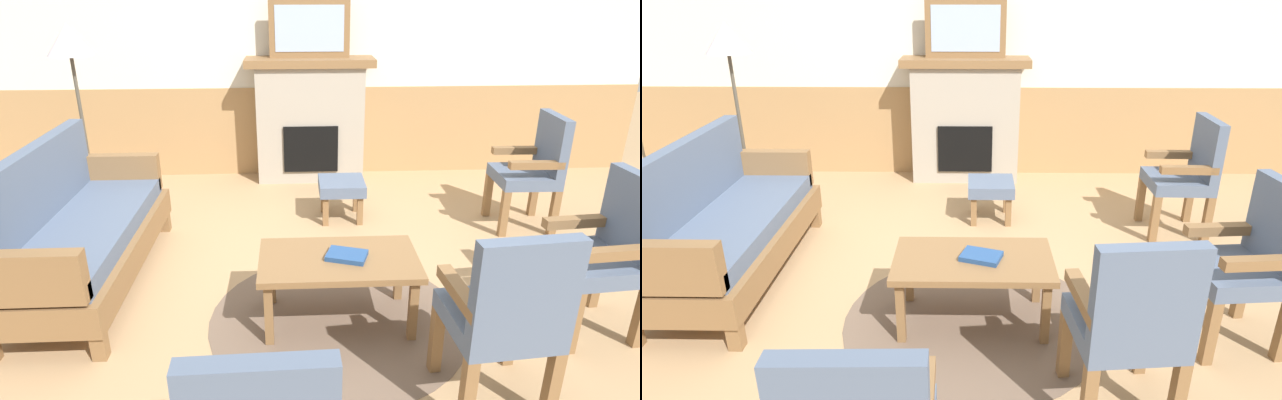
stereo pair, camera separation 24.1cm
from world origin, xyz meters
TOP-DOWN VIEW (x-y plane):
  - ground_plane at (0.00, 0.00)m, footprint 14.00×14.00m
  - wall_back at (0.00, 2.60)m, footprint 7.20×0.14m
  - fireplace at (0.00, 2.35)m, footprint 1.30×0.44m
  - framed_picture at (0.00, 2.35)m, footprint 0.80×0.04m
  - couch at (-1.64, 0.24)m, footprint 0.70×1.80m
  - coffee_table at (0.08, -0.30)m, footprint 0.96×0.56m
  - round_rug at (0.08, -0.30)m, footprint 1.61×1.61m
  - book_on_table at (0.13, -0.31)m, footprint 0.27×0.23m
  - footstool at (0.24, 1.26)m, footprint 0.40×0.40m
  - armchair_near_fireplace at (1.64, -0.45)m, footprint 0.52×0.52m
  - armchair_by_window_left at (1.84, 1.03)m, footprint 0.49×0.49m
  - armchair_front_center at (0.80, -1.06)m, footprint 0.52×0.52m
  - floor_lamp_by_couch at (-1.96, 1.40)m, footprint 0.36×0.36m

SIDE VIEW (x-z plane):
  - ground_plane at x=0.00m, z-range 0.00..0.00m
  - round_rug at x=0.08m, z-range 0.00..0.01m
  - footstool at x=0.24m, z-range 0.10..0.46m
  - coffee_table at x=0.08m, z-range 0.17..0.61m
  - couch at x=-1.64m, z-range -0.09..0.89m
  - book_on_table at x=0.13m, z-range 0.44..0.47m
  - armchair_near_fireplace at x=1.64m, z-range 0.05..1.03m
  - armchair_by_window_left at x=1.84m, z-range 0.05..1.03m
  - armchair_front_center at x=0.80m, z-range 0.05..1.03m
  - fireplace at x=0.00m, z-range 0.01..1.29m
  - wall_back at x=0.00m, z-range -0.04..2.66m
  - floor_lamp_by_couch at x=-1.96m, z-range 0.61..2.29m
  - framed_picture at x=0.00m, z-range 1.28..1.84m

